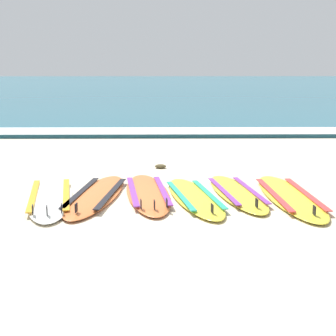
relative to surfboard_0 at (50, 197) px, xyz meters
The scene contains 10 objects.
ground_plane 1.51m from the surfboard_0, ahead, with size 80.00×80.00×0.00m, color beige.
sea 35.82m from the surfboard_0, 87.60° to the left, with size 80.00×60.00×0.10m, color #23667A.
wave_foam_strip 6.64m from the surfboard_0, 76.95° to the left, with size 80.00×1.36×0.11m, color white.
surfboard_0 is the anchor object (origin of this frame).
surfboard_1 0.64m from the surfboard_0, ahead, with size 0.91×2.50×0.18m.
surfboard_2 1.37m from the surfboard_0, ahead, with size 0.88×2.44×0.18m.
surfboard_3 2.01m from the surfboard_0, ahead, with size 0.97×2.33×0.18m.
surfboard_4 2.65m from the surfboard_0, ahead, with size 0.87×2.28×0.18m.
surfboard_5 3.36m from the surfboard_0, ahead, with size 0.75×2.57×0.18m.
seaweed_clump_near_shoreline 2.61m from the surfboard_0, 53.90° to the left, with size 0.21×0.16×0.07m, color #4C4228.
Camera 1 is at (0.07, -6.91, 1.86)m, focal length 53.46 mm.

